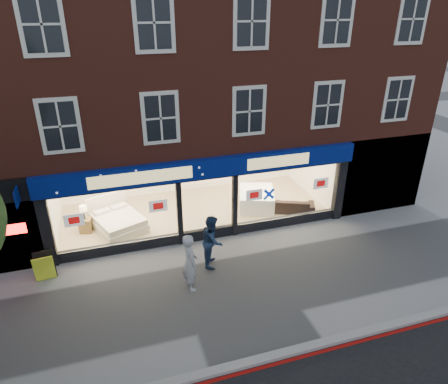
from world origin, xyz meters
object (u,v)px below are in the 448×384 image
display_bed (117,221)px  pedestrian_grey (190,262)px  sofa (291,205)px  a_board (45,267)px  pedestrian_blue (212,241)px  mattress_stack (256,199)px

display_bed → pedestrian_grey: (1.93, -4.25, 0.54)m
sofa → a_board: (-9.52, -1.71, 0.10)m
sofa → display_bed: bearing=18.0°
display_bed → pedestrian_blue: bearing=-69.1°
a_board → mattress_stack: bearing=11.4°
mattress_stack → sofa: bearing=-34.5°
sofa → pedestrian_grey: (-5.16, -3.52, 0.58)m
sofa → a_board: bearing=34.0°
display_bed → a_board: display_bed is taller
sofa → mattress_stack: bearing=-10.6°
mattress_stack → a_board: a_board is taller
pedestrian_grey → pedestrian_blue: size_ratio=1.05×
display_bed → sofa: (7.09, -0.73, -0.04)m
display_bed → pedestrian_grey: size_ratio=1.30×
display_bed → mattress_stack: size_ratio=1.13×
mattress_stack → pedestrian_grey: pedestrian_grey is taller
pedestrian_grey → pedestrian_blue: bearing=-49.8°
display_bed → a_board: bearing=-156.5°
pedestrian_grey → pedestrian_blue: (1.01, 1.03, -0.04)m
sofa → pedestrian_blue: size_ratio=1.06×
sofa → pedestrian_blue: 4.87m
display_bed → pedestrian_blue: (2.94, -3.22, 0.50)m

